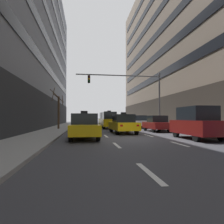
{
  "coord_description": "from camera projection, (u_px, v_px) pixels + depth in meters",
  "views": [
    {
      "loc": [
        -3.28,
        -12.82,
        1.38
      ],
      "look_at": [
        -0.01,
        10.42,
        2.07
      ],
      "focal_mm": 31.67,
      "sensor_mm": 36.0,
      "label": 1
    }
  ],
  "objects": [
    {
      "name": "taxi_driving_2",
      "position": [
        85.0,
        122.0,
        30.37
      ],
      "size": [
        1.88,
        4.32,
        1.78
      ],
      "color": "black",
      "rests_on": "ground"
    },
    {
      "name": "lane_stripe_l1_s7",
      "position": [
        95.0,
        127.0,
        29.7
      ],
      "size": [
        0.16,
        2.0,
        0.01
      ],
      "primitive_type": "cube",
      "color": "silver",
      "rests_on": "ground"
    },
    {
      "name": "lane_stripe_l2_s9",
      "position": [
        109.0,
        125.0,
        40.06
      ],
      "size": [
        0.16,
        2.0,
        0.01
      ],
      "primitive_type": "cube",
      "color": "silver",
      "rests_on": "ground"
    },
    {
      "name": "car_driving_5",
      "position": [
        85.0,
        124.0,
        18.23
      ],
      "size": [
        1.92,
        4.32,
        1.6
      ],
      "color": "black",
      "rests_on": "ground"
    },
    {
      "name": "taxi_driving_3",
      "position": [
        84.0,
        127.0,
        12.78
      ],
      "size": [
        1.94,
        4.43,
        1.82
      ],
      "color": "black",
      "rests_on": "ground"
    },
    {
      "name": "taxi_driving_0",
      "position": [
        106.0,
        119.0,
        31.82
      ],
      "size": [
        2.08,
        4.66,
        2.41
      ],
      "color": "black",
      "rests_on": "ground"
    },
    {
      "name": "lane_stripe_l2_s10",
      "position": [
        106.0,
        124.0,
        45.01
      ],
      "size": [
        0.16,
        2.0,
        0.01
      ],
      "primitive_type": "cube",
      "color": "silver",
      "rests_on": "ground"
    },
    {
      "name": "lane_stripe_l1_s9",
      "position": [
        92.0,
        125.0,
        39.6
      ],
      "size": [
        0.16,
        2.0,
        0.01
      ],
      "primitive_type": "cube",
      "color": "silver",
      "rests_on": "ground"
    },
    {
      "name": "lane_stripe_l1_s6",
      "position": [
        97.0,
        129.0,
        24.75
      ],
      "size": [
        0.16,
        2.0,
        0.01
      ],
      "primitive_type": "cube",
      "color": "silver",
      "rests_on": "ground"
    },
    {
      "name": "lane_stripe_l2_s6",
      "position": [
        123.0,
        129.0,
        25.22
      ],
      "size": [
        0.16,
        2.0,
        0.01
      ],
      "primitive_type": "cube",
      "color": "silver",
      "rests_on": "ground"
    },
    {
      "name": "lane_stripe_l2_s4",
      "position": [
        148.0,
        135.0,
        15.32
      ],
      "size": [
        0.16,
        2.0,
        0.01
      ],
      "primitive_type": "cube",
      "color": "silver",
      "rests_on": "ground"
    },
    {
      "name": "lane_stripe_l2_s8",
      "position": [
        112.0,
        126.0,
        35.12
      ],
      "size": [
        0.16,
        2.0,
        0.01
      ],
      "primitive_type": "cube",
      "color": "silver",
      "rests_on": "ground"
    },
    {
      "name": "sidewalk_left",
      "position": [
        32.0,
        139.0,
        12.2
      ],
      "size": [
        3.02,
        80.0,
        0.14
      ],
      "primitive_type": "cube",
      "color": "gray",
      "rests_on": "ground"
    },
    {
      "name": "lane_stripe_l1_s4",
      "position": [
        106.0,
        136.0,
        14.86
      ],
      "size": [
        0.16,
        2.0,
        0.01
      ],
      "primitive_type": "cube",
      "color": "silver",
      "rests_on": "ground"
    },
    {
      "name": "car_parked_2",
      "position": [
        157.0,
        124.0,
        19.84
      ],
      "size": [
        1.82,
        4.28,
        1.6
      ],
      "color": "black",
      "rests_on": "ground"
    },
    {
      "name": "lane_stripe_l2_s5",
      "position": [
        133.0,
        131.0,
        20.27
      ],
      "size": [
        0.16,
        2.0,
        0.01
      ],
      "primitive_type": "cube",
      "color": "silver",
      "rests_on": "ground"
    },
    {
      "name": "lane_stripe_l1_s2",
      "position": [
        149.0,
        173.0,
        4.96
      ],
      "size": [
        0.16,
        2.0,
        0.01
      ],
      "primitive_type": "cube",
      "color": "silver",
      "rests_on": "ground"
    },
    {
      "name": "ground_plane",
      "position": [
        134.0,
        139.0,
        13.11
      ],
      "size": [
        120.0,
        120.0,
        0.0
      ],
      "primitive_type": "plane",
      "color": "#38383D"
    },
    {
      "name": "taxi_driving_1",
      "position": [
        109.0,
        120.0,
        25.29
      ],
      "size": [
        1.87,
        4.41,
        2.31
      ],
      "color": "black",
      "rests_on": "ground"
    },
    {
      "name": "street_tree_0",
      "position": [
        58.0,
        110.0,
        22.52
      ],
      "size": [
        1.58,
        1.59,
        4.8
      ],
      "color": "#4C3823",
      "rests_on": "sidewalk_left"
    },
    {
      "name": "lane_stripe_l1_s5",
      "position": [
        100.0,
        131.0,
        19.81
      ],
      "size": [
        0.16,
        2.0,
        0.01
      ],
      "primitive_type": "cube",
      "color": "silver",
      "rests_on": "ground"
    },
    {
      "name": "traffic_signal_0",
      "position": [
        135.0,
        89.0,
        22.58
      ],
      "size": [
        9.7,
        0.35,
        6.46
      ],
      "color": "#4C4C51",
      "rests_on": "sidewalk_right"
    },
    {
      "name": "sidewalk_right",
      "position": [
        223.0,
        136.0,
        14.02
      ],
      "size": [
        3.02,
        80.0,
        0.14
      ],
      "primitive_type": "cube",
      "color": "gray",
      "rests_on": "ground"
    },
    {
      "name": "lane_stripe_l2_s7",
      "position": [
        117.0,
        127.0,
        30.17
      ],
      "size": [
        0.16,
        2.0,
        0.01
      ],
      "primitive_type": "cube",
      "color": "silver",
      "rests_on": "ground"
    },
    {
      "name": "lane_stripe_l1_s3",
      "position": [
        117.0,
        145.0,
        9.91
      ],
      "size": [
        0.16,
        2.0,
        0.01
      ],
      "primitive_type": "cube",
      "color": "silver",
      "rests_on": "ground"
    },
    {
      "name": "taxi_driving_4",
      "position": [
        123.0,
        124.0,
        17.47
      ],
      "size": [
        2.07,
        4.56,
        1.87
      ],
      "color": "black",
      "rests_on": "ground"
    },
    {
      "name": "lane_stripe_l1_s10",
      "position": [
        91.0,
        124.0,
        44.55
      ],
      "size": [
        0.16,
        2.0,
        0.01
      ],
      "primitive_type": "cube",
      "color": "silver",
      "rests_on": "ground"
    },
    {
      "name": "lane_stripe_l1_s8",
      "position": [
        94.0,
        126.0,
        34.65
      ],
      "size": [
        0.16,
        2.0,
        0.01
      ],
      "primitive_type": "cube",
      "color": "silver",
      "rests_on": "ground"
    },
    {
      "name": "lane_stripe_l2_s3",
      "position": [
        179.0,
        144.0,
        10.37
      ],
      "size": [
        0.16,
        2.0,
        0.01
      ],
      "primitive_type": "cube",
      "color": "silver",
      "rests_on": "ground"
    },
    {
      "name": "car_parked_3",
      "position": [
        138.0,
        122.0,
        26.54
      ],
      "size": [
        1.91,
        4.53,
        1.7
      ],
      "color": "black",
      "rests_on": "ground"
    },
    {
      "name": "car_parked_1",
      "position": [
        197.0,
        123.0,
        12.8
      ],
      "size": [
        1.9,
        4.38,
        2.1
      ],
      "color": "black",
      "rests_on": "ground"
    }
  ]
}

